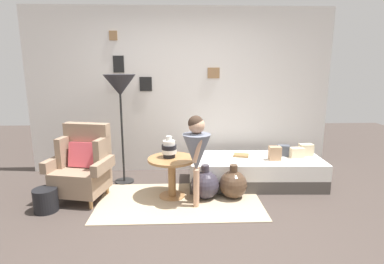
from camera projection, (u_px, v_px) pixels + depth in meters
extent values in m
plane|color=#423833|center=(182.00, 228.00, 3.27)|extent=(12.00, 12.00, 0.00)
cube|color=silver|center=(180.00, 92.00, 4.90)|extent=(4.80, 0.10, 2.60)
cube|color=olive|center=(214.00, 73.00, 4.80)|extent=(0.19, 0.02, 0.17)
cube|color=beige|center=(214.00, 73.00, 4.80)|extent=(0.15, 0.01, 0.13)
cube|color=black|center=(119.00, 64.00, 4.71)|extent=(0.16, 0.02, 0.26)
cube|color=slate|center=(119.00, 64.00, 4.71)|extent=(0.13, 0.01, 0.20)
cube|color=olive|center=(113.00, 36.00, 4.62)|extent=(0.12, 0.02, 0.14)
cube|color=#9E9E96|center=(113.00, 35.00, 4.62)|extent=(0.10, 0.01, 0.11)
cube|color=black|center=(146.00, 84.00, 4.79)|extent=(0.19, 0.02, 0.22)
cube|color=#5F5F5E|center=(146.00, 84.00, 4.79)|extent=(0.15, 0.01, 0.17)
cube|color=tan|center=(180.00, 201.00, 3.91)|extent=(2.06, 1.17, 0.01)
cylinder|color=tan|center=(55.00, 201.00, 3.78)|extent=(0.04, 0.04, 0.12)
cylinder|color=tan|center=(91.00, 204.00, 3.70)|extent=(0.04, 0.04, 0.12)
cylinder|color=tan|center=(75.00, 187.00, 4.21)|extent=(0.04, 0.04, 0.12)
cylinder|color=tan|center=(107.00, 190.00, 4.13)|extent=(0.04, 0.04, 0.12)
cube|color=#8C725B|center=(81.00, 180.00, 3.91)|extent=(0.71, 0.68, 0.30)
cube|color=#8C725B|center=(88.00, 144.00, 4.04)|extent=(0.62, 0.26, 0.55)
cube|color=#8C725B|center=(65.00, 151.00, 3.98)|extent=(0.14, 0.32, 0.39)
cube|color=#8C725B|center=(102.00, 153.00, 3.89)|extent=(0.14, 0.32, 0.39)
cube|color=#8C725B|center=(55.00, 163.00, 3.90)|extent=(0.20, 0.51, 0.14)
cube|color=#8C725B|center=(103.00, 166.00, 3.79)|extent=(0.20, 0.51, 0.14)
cube|color=#D64C56|center=(83.00, 155.00, 3.94)|extent=(0.39, 0.24, 0.33)
cube|color=#4C4742|center=(254.00, 178.00, 4.49)|extent=(1.93, 0.87, 0.18)
cube|color=white|center=(255.00, 165.00, 4.44)|extent=(1.93, 0.87, 0.22)
cube|color=beige|center=(306.00, 150.00, 4.50)|extent=(0.20, 0.13, 0.18)
cube|color=beige|center=(297.00, 153.00, 4.42)|extent=(0.20, 0.14, 0.14)
cube|color=#474C56|center=(283.00, 150.00, 4.51)|extent=(0.19, 0.14, 0.16)
cube|color=tan|center=(275.00, 153.00, 4.30)|extent=(0.17, 0.12, 0.19)
cylinder|color=#9E7042|center=(172.00, 196.00, 4.06)|extent=(0.34, 0.34, 0.02)
cylinder|color=#9E7042|center=(172.00, 178.00, 4.00)|extent=(0.10, 0.10, 0.49)
cylinder|color=#9E7042|center=(172.00, 159.00, 3.95)|extent=(0.62, 0.62, 0.03)
cylinder|color=black|center=(169.00, 155.00, 3.97)|extent=(0.16, 0.16, 0.06)
cylinder|color=white|center=(169.00, 151.00, 3.96)|extent=(0.19, 0.19, 0.06)
cylinder|color=black|center=(169.00, 147.00, 3.95)|extent=(0.19, 0.19, 0.06)
cylinder|color=white|center=(169.00, 143.00, 3.94)|extent=(0.16, 0.16, 0.06)
cylinder|color=white|center=(169.00, 138.00, 3.92)|extent=(0.07, 0.07, 0.06)
cylinder|color=black|center=(125.00, 181.00, 4.58)|extent=(0.28, 0.28, 0.02)
cylinder|color=black|center=(122.00, 132.00, 4.42)|extent=(0.03, 0.03, 1.49)
cone|color=#232328|center=(120.00, 85.00, 4.27)|extent=(0.45, 0.45, 0.30)
cylinder|color=tan|center=(196.00, 189.00, 3.71)|extent=(0.07, 0.07, 0.48)
cylinder|color=tan|center=(197.00, 185.00, 3.81)|extent=(0.07, 0.07, 0.48)
cone|color=slate|center=(197.00, 153.00, 3.67)|extent=(0.34, 0.34, 0.46)
cylinder|color=slate|center=(197.00, 141.00, 3.63)|extent=(0.17, 0.17, 0.17)
cylinder|color=tan|center=(198.00, 150.00, 3.53)|extent=(0.13, 0.06, 0.31)
cylinder|color=tan|center=(199.00, 145.00, 3.77)|extent=(0.13, 0.06, 0.31)
sphere|color=tan|center=(197.00, 125.00, 3.59)|extent=(0.20, 0.20, 0.20)
sphere|color=#38281E|center=(196.00, 123.00, 3.59)|extent=(0.19, 0.19, 0.19)
cube|color=olive|center=(241.00, 155.00, 4.49)|extent=(0.25, 0.21, 0.03)
sphere|color=#332D38|center=(205.00, 185.00, 3.97)|extent=(0.37, 0.37, 0.37)
cylinder|color=#332D38|center=(205.00, 168.00, 3.93)|extent=(0.10, 0.10, 0.09)
sphere|color=#473323|center=(233.00, 185.00, 3.99)|extent=(0.37, 0.37, 0.37)
cylinder|color=#473323|center=(234.00, 168.00, 3.94)|extent=(0.10, 0.10, 0.09)
cylinder|color=black|center=(46.00, 200.00, 3.63)|extent=(0.28, 0.28, 0.28)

